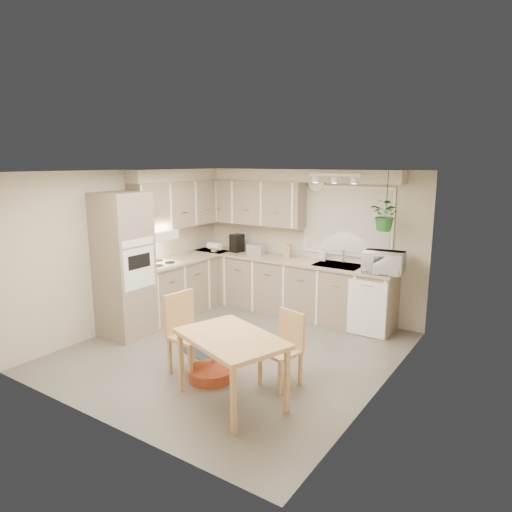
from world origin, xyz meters
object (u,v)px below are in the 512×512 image
object	(u,v)px
pet_bed	(211,373)
microwave	(384,260)
dining_table	(232,369)
chair_back	(280,350)
chair_left	(191,335)
braided_rug	(227,348)

from	to	relation	value
pet_bed	microwave	distance (m)	2.96
dining_table	chair_back	bearing A→B (deg)	67.62
chair_back	microwave	size ratio (longest dim) A/B	1.50
chair_left	braided_rug	size ratio (longest dim) A/B	0.75
dining_table	pet_bed	distance (m)	0.65
braided_rug	pet_bed	distance (m)	0.89
braided_rug	chair_back	bearing A→B (deg)	-23.16
dining_table	chair_left	distance (m)	0.85
chair_back	pet_bed	bearing A→B (deg)	37.66
chair_left	braided_rug	bearing A→B (deg)	-167.11
dining_table	pet_bed	world-z (taller)	dining_table
chair_left	microwave	world-z (taller)	microwave
chair_left	microwave	distance (m)	2.97
chair_left	chair_back	bearing A→B (deg)	114.83
chair_back	microwave	distance (m)	2.31
braided_rug	microwave	world-z (taller)	microwave
chair_back	chair_left	bearing A→B (deg)	31.97
dining_table	braided_rug	size ratio (longest dim) A/B	0.89
chair_left	pet_bed	distance (m)	0.51
dining_table	chair_back	xyz separation A→B (m)	(0.25, 0.60, 0.06)
pet_bed	chair_left	bearing A→B (deg)	-178.83
pet_bed	microwave	size ratio (longest dim) A/B	0.97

